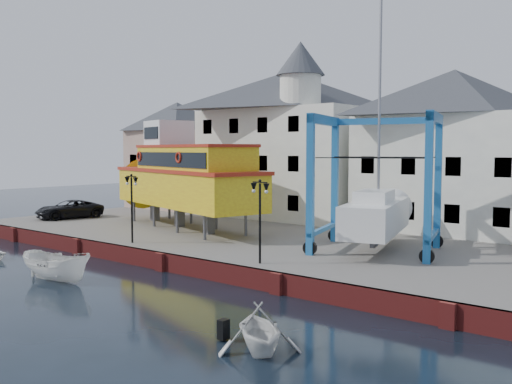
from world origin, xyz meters
The scene contains 13 objects.
ground centered at (0.00, 0.00, 0.00)m, with size 140.00×140.00×0.00m, color black.
hardstanding centered at (0.00, 11.00, 0.50)m, with size 44.00×22.00×1.00m, color slate.
quay_wall centered at (0.00, 0.10, 0.50)m, with size 44.00×0.47×1.00m.
building_pink centered at (-18.00, 18.00, 6.15)m, with size 8.00×7.00×10.30m.
building_white_main centered at (-4.87, 18.39, 7.34)m, with size 14.00×8.30×14.00m.
building_white_right centered at (9.00, 19.00, 6.60)m, with size 12.00×8.00×11.20m.
lamp_post_left centered at (-4.00, 1.20, 4.17)m, with size 1.12×0.32×4.20m.
lamp_post_right centered at (6.00, 1.20, 4.17)m, with size 1.12×0.32×4.20m.
tour_boat centered at (-7.13, 8.07, 4.68)m, with size 18.39×9.18×7.80m.
travel_lift centered at (8.61, 8.78, 3.43)m, with size 8.03×9.97×14.61m.
van centered at (-18.01, 5.83, 1.75)m, with size 2.48×5.38×1.49m, color black.
motorboat_a centered at (-2.25, -4.96, 0.00)m, with size 1.68×4.47×1.73m, color white.
motorboat_c centered at (12.02, -6.30, 0.00)m, with size 2.80×3.24×1.71m, color white.
Camera 1 is at (23.62, -20.63, 6.65)m, focal length 40.00 mm.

